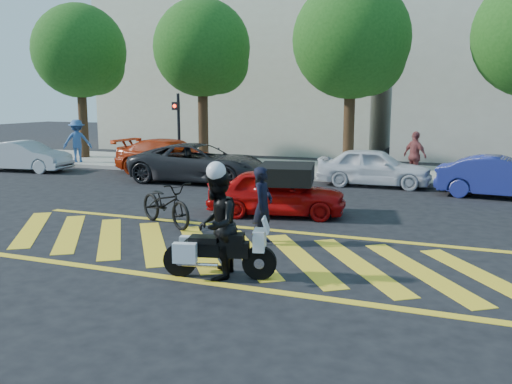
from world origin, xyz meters
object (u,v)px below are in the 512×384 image
(bicycle, at_px, (166,203))
(red_convertible, at_px, (277,192))
(officer_bike, at_px, (263,206))
(parked_mid_right, at_px, (374,167))
(parked_left, at_px, (172,157))
(parked_far_left, at_px, (26,156))
(parked_mid_left, at_px, (200,163))
(parked_right, at_px, (502,177))
(officer_moto, at_px, (217,225))
(police_motorcycle, at_px, (218,251))

(bicycle, distance_m, red_convertible, 2.94)
(officer_bike, relative_size, parked_mid_right, 0.42)
(bicycle, distance_m, parked_left, 8.84)
(parked_far_left, bearing_deg, parked_mid_left, -96.20)
(bicycle, relative_size, parked_left, 0.43)
(parked_mid_left, relative_size, parked_right, 1.31)
(parked_mid_right, bearing_deg, parked_far_left, 93.87)
(parked_far_left, bearing_deg, parked_mid_right, -90.54)
(officer_moto, height_order, parked_left, officer_moto)
(parked_left, bearing_deg, parked_right, -90.12)
(red_convertible, distance_m, parked_far_left, 13.25)
(parked_mid_left, bearing_deg, police_motorcycle, -154.57)
(bicycle, height_order, parked_right, parked_right)
(parked_mid_left, bearing_deg, officer_bike, -147.42)
(officer_bike, xyz_separation_m, parked_mid_left, (-5.08, 7.04, -0.11))
(bicycle, xyz_separation_m, parked_right, (7.76, 6.85, 0.09))
(parked_mid_right, bearing_deg, red_convertible, 162.51)
(red_convertible, relative_size, parked_mid_right, 0.92)
(police_motorcycle, relative_size, parked_right, 0.50)
(bicycle, xyz_separation_m, police_motorcycle, (2.81, -3.05, -0.07))
(officer_bike, distance_m, bicycle, 2.86)
(bicycle, xyz_separation_m, officer_moto, (2.80, -3.04, 0.39))
(officer_moto, relative_size, parked_mid_left, 0.37)
(bicycle, height_order, parked_mid_right, parked_mid_right)
(officer_moto, distance_m, parked_mid_right, 10.82)
(police_motorcycle, height_order, parked_right, parked_right)
(officer_moto, height_order, parked_mid_right, officer_moto)
(police_motorcycle, relative_size, parked_far_left, 0.51)
(parked_left, bearing_deg, red_convertible, -127.60)
(police_motorcycle, distance_m, parked_left, 12.91)
(officer_bike, xyz_separation_m, parked_right, (5.00, 7.55, -0.18))
(parked_mid_right, xyz_separation_m, parked_right, (4.03, -0.88, -0.03))
(parked_right, bearing_deg, bicycle, 136.85)
(red_convertible, xyz_separation_m, parked_far_left, (-12.53, 4.30, 0.01))
(officer_bike, bearing_deg, police_motorcycle, -177.12)
(parked_mid_right, distance_m, parked_right, 4.12)
(police_motorcycle, bearing_deg, officer_moto, 137.45)
(police_motorcycle, bearing_deg, bicycle, 118.66)
(bicycle, distance_m, parked_mid_left, 6.75)
(parked_left, distance_m, parked_mid_right, 8.01)
(officer_bike, height_order, parked_right, officer_bike)
(officer_bike, bearing_deg, parked_left, 41.43)
(parked_far_left, relative_size, parked_mid_right, 0.97)
(police_motorcycle, bearing_deg, officer_bike, 77.27)
(officer_bike, relative_size, police_motorcycle, 0.84)
(officer_bike, xyz_separation_m, parked_left, (-7.04, 8.44, -0.12))
(parked_left, bearing_deg, officer_moto, -142.64)
(police_motorcycle, bearing_deg, parked_far_left, 130.60)
(parked_left, height_order, parked_mid_right, parked_left)
(officer_bike, height_order, officer_moto, officer_moto)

